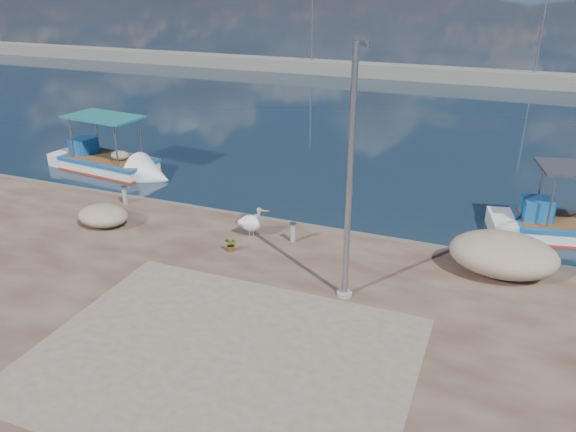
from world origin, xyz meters
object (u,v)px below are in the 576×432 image
at_px(pelican, 252,223).
at_px(bollard_near, 293,232).
at_px(boat_left, 109,165).
at_px(lamp_post, 350,187).

relative_size(pelican, bollard_near, 1.59).
relative_size(boat_left, lamp_post, 0.97).
xyz_separation_m(lamp_post, bollard_near, (-2.64, 2.67, -2.92)).
bearing_deg(boat_left, lamp_post, -21.76).
bearing_deg(boat_left, bollard_near, -16.86).
height_order(pelican, lamp_post, lamp_post).
xyz_separation_m(boat_left, pelican, (10.26, -5.20, 0.75)).
relative_size(boat_left, pelican, 6.12).
height_order(pelican, bollard_near, pelican).
height_order(boat_left, lamp_post, lamp_post).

